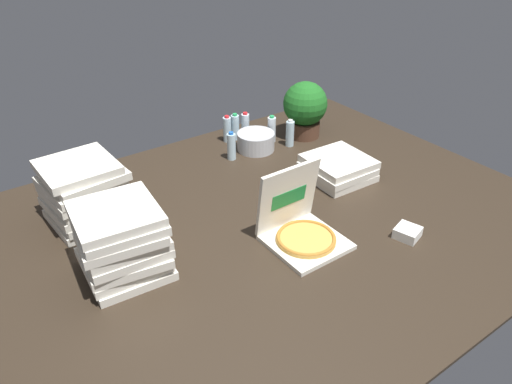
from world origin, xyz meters
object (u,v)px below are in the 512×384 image
object	(u,v)px
pizza_stack_left_near	(338,168)
napkin_pile	(407,233)
pizza_stack_center_near	(122,242)
ice_bucket	(256,141)
water_bottle_0	(227,129)
water_bottle_1	(231,146)
water_bottle_5	(290,133)
water_bottle_4	(272,129)
potted_plant	(305,108)
pizza_stack_left_mid	(84,192)
open_pizza_box	(301,228)
water_bottle_3	(245,126)
water_bottle_2	(235,127)

from	to	relation	value
pizza_stack_left_near	napkin_pile	size ratio (longest dim) A/B	3.30
pizza_stack_left_near	napkin_pile	xyz separation A→B (m)	(-0.14, -0.69, -0.04)
pizza_stack_center_near	pizza_stack_left_near	bearing A→B (deg)	2.84
ice_bucket	water_bottle_0	size ratio (longest dim) A/B	1.32
water_bottle_1	water_bottle_5	world-z (taller)	same
water_bottle_4	potted_plant	xyz separation A→B (m)	(0.25, -0.07, 0.13)
water_bottle_0	water_bottle_1	xyz separation A→B (m)	(-0.13, -0.25, 0.00)
pizza_stack_left_mid	open_pizza_box	bearing A→B (deg)	-44.80
pizza_stack_left_near	water_bottle_5	size ratio (longest dim) A/B	2.00
open_pizza_box	water_bottle_5	distance (m)	1.13
water_bottle_3	water_bottle_0	bearing A→B (deg)	169.57
pizza_stack_center_near	water_bottle_1	xyz separation A→B (m)	(1.06, 0.68, -0.08)
ice_bucket	water_bottle_5	bearing A→B (deg)	-20.79
pizza_stack_center_near	potted_plant	size ratio (longest dim) A/B	1.05
open_pizza_box	water_bottle_2	world-z (taller)	open_pizza_box
water_bottle_3	water_bottle_4	world-z (taller)	same
pizza_stack_center_near	ice_bucket	distance (m)	1.46
pizza_stack_left_mid	water_bottle_0	bearing A→B (deg)	18.65
water_bottle_3	water_bottle_1	bearing A→B (deg)	-140.09
water_bottle_2	water_bottle_3	xyz separation A→B (m)	(0.07, -0.02, 0.00)
pizza_stack_center_near	ice_bucket	world-z (taller)	pizza_stack_center_near
pizza_stack_left_mid	napkin_pile	xyz separation A→B (m)	(1.32, -1.15, -0.15)
pizza_stack_left_near	napkin_pile	bearing A→B (deg)	-101.84
pizza_stack_left_near	water_bottle_5	world-z (taller)	water_bottle_5
water_bottle_5	napkin_pile	bearing A→B (deg)	-98.62
water_bottle_3	napkin_pile	bearing A→B (deg)	-90.03
pizza_stack_center_near	water_bottle_1	bearing A→B (deg)	32.94
water_bottle_0	water_bottle_5	bearing A→B (deg)	-44.52
water_bottle_1	water_bottle_0	bearing A→B (deg)	63.17
water_bottle_3	potted_plant	world-z (taller)	potted_plant
water_bottle_0	water_bottle_2	size ratio (longest dim) A/B	1.00
pizza_stack_left_mid	water_bottle_3	xyz separation A→B (m)	(1.32, 0.37, -0.08)
pizza_stack_center_near	water_bottle_0	bearing A→B (deg)	38.37
water_bottle_5	ice_bucket	bearing A→B (deg)	159.21
water_bottle_2	napkin_pile	bearing A→B (deg)	-87.27
water_bottle_0	napkin_pile	world-z (taller)	water_bottle_0
water_bottle_3	potted_plant	size ratio (longest dim) A/B	0.48
open_pizza_box	pizza_stack_left_near	size ratio (longest dim) A/B	0.99
water_bottle_2	water_bottle_1	bearing A→B (deg)	-128.02
pizza_stack_left_near	ice_bucket	distance (m)	0.66
water_bottle_1	potted_plant	size ratio (longest dim) A/B	0.48
water_bottle_5	pizza_stack_center_near	bearing A→B (deg)	-157.89
open_pizza_box	water_bottle_4	bearing A→B (deg)	60.09
ice_bucket	napkin_pile	distance (m)	1.32
pizza_stack_left_mid	pizza_stack_center_near	xyz separation A→B (m)	(-0.00, -0.54, 0.00)
pizza_stack_left_near	water_bottle_4	xyz separation A→B (m)	(-0.02, 0.68, 0.03)
pizza_stack_center_near	water_bottle_2	distance (m)	1.57
open_pizza_box	pizza_stack_center_near	world-z (taller)	open_pizza_box
water_bottle_4	potted_plant	world-z (taller)	potted_plant
pizza_stack_left_mid	potted_plant	bearing A→B (deg)	4.84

